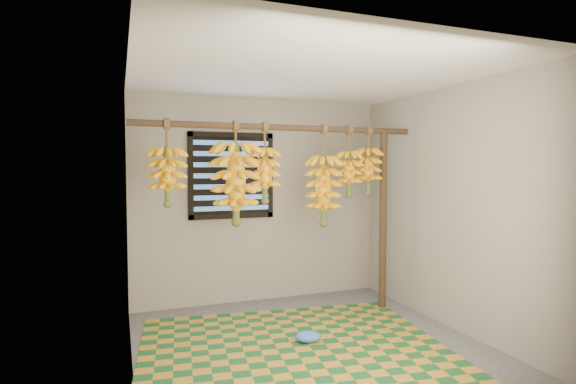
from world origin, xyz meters
name	(u,v)px	position (x,y,z in m)	size (l,w,h in m)	color
floor	(310,346)	(0.00, 0.00, -0.01)	(3.00, 3.00, 0.01)	#484848
ceiling	(310,74)	(0.00, 0.00, 2.40)	(3.00, 3.00, 0.01)	silver
wall_back	(260,200)	(0.00, 1.50, 1.20)	(3.00, 0.01, 2.40)	gray
wall_left	(129,219)	(-1.50, 0.00, 1.20)	(0.01, 3.00, 2.40)	gray
wall_right	(448,207)	(1.50, 0.00, 1.20)	(0.01, 3.00, 2.40)	gray
window	(232,176)	(-0.35, 1.48, 1.50)	(1.00, 0.04, 1.00)	black
hanging_pole	(283,128)	(0.00, 0.70, 2.00)	(0.06, 0.06, 3.00)	#493221
support_post	(383,220)	(1.20, 0.70, 1.00)	(0.08, 0.08, 2.00)	#493221
woven_mat	(293,348)	(-0.16, -0.01, 0.01)	(2.64, 2.11, 0.01)	#195725
plastic_bag	(308,336)	(0.01, 0.05, 0.06)	(0.24, 0.18, 0.10)	#3774D0
banana_bunch_a	(167,176)	(-1.15, 0.70, 1.51)	(0.34, 0.34, 0.82)	brown
banana_bunch_b	(236,184)	(-0.49, 0.70, 1.43)	(0.44, 0.44, 1.02)	brown
banana_bunch_c	(265,175)	(-0.19, 0.70, 1.52)	(0.30, 0.30, 0.81)	brown
banana_bunch_d	(349,174)	(0.76, 0.70, 1.53)	(0.29, 0.29, 0.78)	brown
banana_bunch_e	(324,190)	(0.46, 0.70, 1.35)	(0.35, 0.35, 1.07)	brown
banana_bunch_f	(368,171)	(1.00, 0.70, 1.56)	(0.30, 0.30, 0.75)	brown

